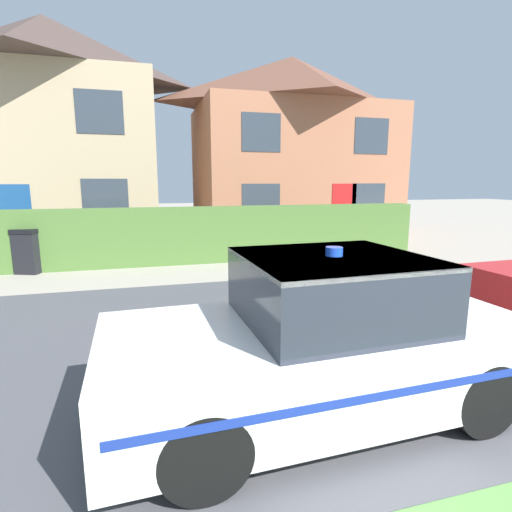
{
  "coord_description": "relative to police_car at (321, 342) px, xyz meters",
  "views": [
    {
      "loc": [
        -1.9,
        -1.31,
        2.19
      ],
      "look_at": [
        -0.28,
        4.52,
        1.05
      ],
      "focal_mm": 28.0,
      "sensor_mm": 36.0,
      "label": 1
    }
  ],
  "objects": [
    {
      "name": "road_strip",
      "position": [
        0.37,
        1.98,
        -0.7
      ],
      "size": [
        28.0,
        6.45,
        0.01
      ],
      "primitive_type": "cube",
      "color": "#4C4C51",
      "rests_on": "ground"
    },
    {
      "name": "garden_hedge",
      "position": [
        -0.03,
        7.53,
        0.05
      ],
      "size": [
        12.57,
        0.59,
        1.51
      ],
      "primitive_type": "cube",
      "color": "#4C7233",
      "rests_on": "ground"
    },
    {
      "name": "police_car",
      "position": [
        0.0,
        0.0,
        0.0
      ],
      "size": [
        3.97,
        1.84,
        1.59
      ],
      "rotation": [
        0.0,
        0.0,
        3.17
      ],
      "color": "black",
      "rests_on": "road_strip"
    },
    {
      "name": "house_left",
      "position": [
        -4.73,
        13.63,
        3.37
      ],
      "size": [
        7.67,
        6.74,
        8.0
      ],
      "color": "tan",
      "rests_on": "ground"
    },
    {
      "name": "house_right",
      "position": [
        4.61,
        13.24,
        2.97
      ],
      "size": [
        8.18,
        5.82,
        7.21
      ],
      "color": "#A86B4C",
      "rests_on": "ground"
    },
    {
      "name": "wheelie_bin",
      "position": [
        -4.24,
        7.4,
        -0.16
      ],
      "size": [
        0.77,
        0.81,
        1.08
      ],
      "rotation": [
        0.0,
        0.0,
        -0.36
      ],
      "color": "black",
      "rests_on": "ground"
    }
  ]
}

